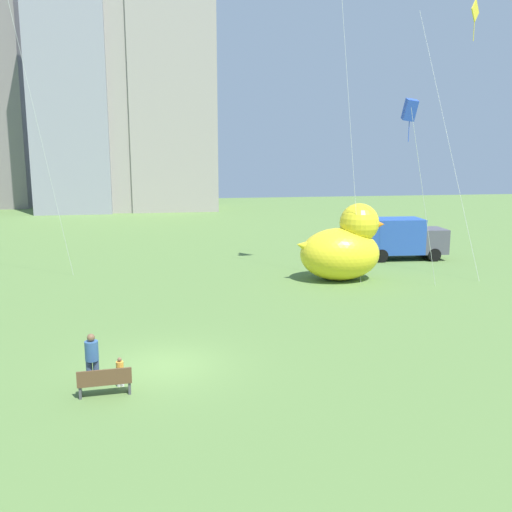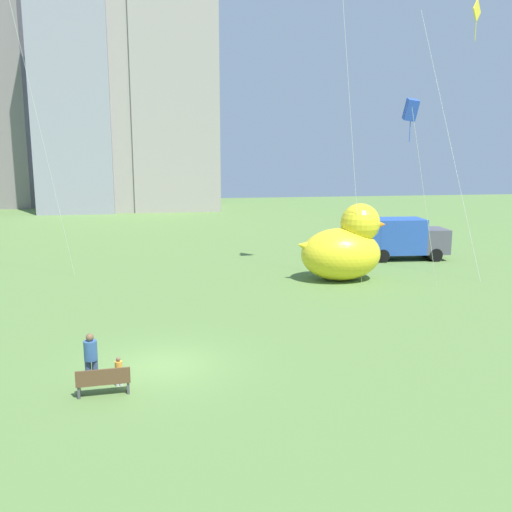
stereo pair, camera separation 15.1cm
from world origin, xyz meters
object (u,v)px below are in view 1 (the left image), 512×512
at_px(giant_inflatable_duck, 343,248).
at_px(kite_blue, 410,111).
at_px(park_bench, 105,381).
at_px(kite_yellow, 472,26).
at_px(person_child, 120,371).
at_px(box_truck, 399,239).
at_px(person_adult, 92,357).

bearing_deg(giant_inflatable_duck, kite_blue, -27.16).
relative_size(park_bench, kite_yellow, 0.10).
height_order(park_bench, kite_yellow, kite_yellow).
bearing_deg(kite_blue, person_child, -141.40).
bearing_deg(box_truck, kite_yellow, -63.36).
bearing_deg(person_adult, person_child, -15.28).
height_order(person_child, kite_yellow, kite_yellow).
xyz_separation_m(person_child, box_truck, (17.77, 18.89, 0.90)).
bearing_deg(kite_yellow, person_child, -143.34).
relative_size(giant_inflatable_duck, kite_blue, 0.53).
xyz_separation_m(person_adult, kite_yellow, (20.71, 14.53, 13.67)).
distance_m(park_bench, giant_inflatable_duck, 18.75).
relative_size(giant_inflatable_duck, kite_yellow, 0.33).
bearing_deg(kite_yellow, giant_inflatable_duck, -170.54).
distance_m(person_child, box_truck, 25.95).
xyz_separation_m(giant_inflatable_duck, kite_yellow, (7.96, 1.33, 12.72)).
bearing_deg(person_adult, giant_inflatable_duck, 45.99).
bearing_deg(person_child, person_adult, 164.72).
bearing_deg(park_bench, box_truck, 47.03).
xyz_separation_m(park_bench, kite_blue, (15.32, 12.54, 9.10)).
xyz_separation_m(person_adult, kite_blue, (15.77, 11.65, 8.61)).
height_order(person_child, box_truck, box_truck).
bearing_deg(person_child, park_bench, -123.11).
height_order(person_adult, box_truck, box_truck).
distance_m(kite_yellow, kite_blue, 7.63).
distance_m(giant_inflatable_duck, box_truck, 8.04).
relative_size(person_child, kite_blue, 0.10).
relative_size(person_adult, kite_yellow, 0.11).
xyz_separation_m(person_child, giant_inflatable_duck, (11.88, 13.44, 1.37)).
bearing_deg(park_bench, person_adult, 117.15).
height_order(box_truck, kite_yellow, kite_yellow).
bearing_deg(box_truck, kite_blue, -112.36).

